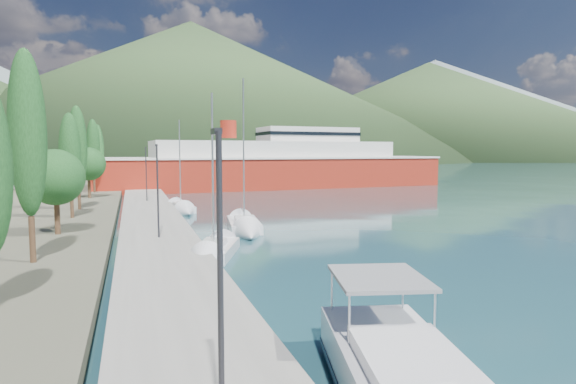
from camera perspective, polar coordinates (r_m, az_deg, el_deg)
name	(u,v)px	position (r m, az deg, el deg)	size (l,w,h in m)	color
ground	(171,174)	(139.00, -13.70, 2.11)	(1400.00, 1400.00, 0.00)	#1F4952
quay	(151,218)	(44.88, -15.90, -3.01)	(5.00, 88.00, 0.80)	gray
hills_far	(246,98)	(658.25, -4.97, 11.06)	(1480.00, 900.00, 180.00)	slate
hills_near	(266,99)	(408.01, -2.58, 10.90)	(1010.00, 520.00, 115.00)	#344F29
tree_row	(77,158)	(50.43, -23.73, 3.74)	(4.05, 64.19, 10.84)	#47301E
lamp_posts	(157,187)	(32.70, -15.24, 0.62)	(0.15, 47.90, 6.06)	#2D2D33
sailboat_near	(209,257)	(28.36, -9.39, -7.66)	(4.75, 7.75, 10.71)	silver
sailboat_mid	(246,229)	(37.69, -4.96, -4.45)	(3.58, 9.35, 13.12)	silver
sailboat_far	(184,210)	(50.88, -12.27, -2.13)	(3.02, 7.37, 10.55)	silver
ferry	(277,166)	(84.60, -1.36, 3.04)	(61.83, 17.28, 12.13)	#A02516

